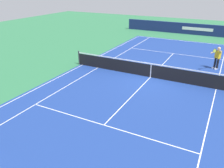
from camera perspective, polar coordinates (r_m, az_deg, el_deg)
name	(u,v)px	position (r m, az deg, el deg)	size (l,w,h in m)	color
ground_plane	(150,77)	(15.56, 9.60, 1.69)	(60.00, 60.00, 0.00)	#2D7247
court_slab	(150,77)	(15.56, 9.60, 1.69)	(24.20, 11.40, 0.00)	navy
court_line_markings	(150,77)	(15.56, 9.60, 1.70)	(23.85, 11.05, 0.01)	white
tennis_net	(151,70)	(15.38, 9.72, 3.39)	(0.10, 11.70, 1.08)	#2D2D33
stadium_barrier	(193,29)	(30.44, 19.56, 12.85)	(0.26, 17.00, 1.33)	navy
tennis_player_far	(217,57)	(18.27, 24.90, 6.22)	(1.16, 0.75, 1.70)	black
tennis_ball	(134,67)	(17.33, 5.45, 4.36)	(0.07, 0.07, 0.07)	#CCE01E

